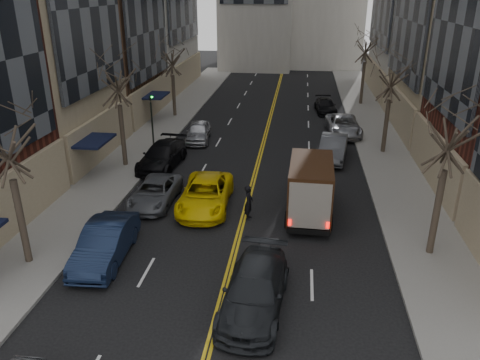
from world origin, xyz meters
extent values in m
cube|color=slate|center=(-9.00, 27.00, 0.07)|extent=(4.00, 66.00, 0.15)
cube|color=slate|center=(9.00, 27.00, 0.07)|extent=(4.00, 66.00, 0.15)
cube|color=black|center=(-10.00, 18.00, 2.40)|extent=(2.00, 3.00, 0.15)
cube|color=black|center=(-10.90, 18.00, 1.35)|extent=(0.20, 3.00, 2.50)
cube|color=black|center=(-10.00, 31.00, 2.40)|extent=(2.00, 3.00, 0.15)
cube|color=black|center=(-10.90, 31.00, 1.35)|extent=(0.20, 3.00, 2.50)
cylinder|color=#382D23|center=(-8.80, 8.00, 2.06)|extent=(0.30, 0.30, 3.83)
cylinder|color=#382D23|center=(-8.80, 20.00, 2.17)|extent=(0.30, 0.30, 4.05)
cylinder|color=#382D23|center=(-8.80, 33.00, 1.99)|extent=(0.30, 0.30, 3.69)
cylinder|color=#382D23|center=(8.80, 11.00, 2.13)|extent=(0.30, 0.30, 3.96)
cylinder|color=#382D23|center=(8.80, 25.00, 2.04)|extent=(0.30, 0.30, 3.78)
cylinder|color=#382D23|center=(8.80, 40.00, 2.22)|extent=(0.30, 0.30, 4.14)
cylinder|color=black|center=(-7.40, 22.00, 2.05)|extent=(0.12, 0.12, 3.80)
imported|color=black|center=(-7.40, 22.00, 4.40)|extent=(0.15, 0.18, 0.90)
sphere|color=#0CE526|center=(-7.25, 21.90, 4.35)|extent=(0.14, 0.14, 0.14)
cube|color=black|center=(3.40, 14.34, 0.49)|extent=(2.10, 5.75, 0.27)
cube|color=black|center=(3.45, 16.43, 1.38)|extent=(2.13, 1.56, 1.87)
cube|color=black|center=(3.39, 13.85, 1.78)|extent=(2.24, 4.42, 2.67)
cube|color=black|center=(3.34, 11.59, 0.49)|extent=(2.05, 0.21, 0.27)
cube|color=red|center=(2.45, 11.60, 0.89)|extent=(0.16, 0.06, 0.31)
cube|color=red|center=(4.23, 11.55, 0.89)|extent=(0.16, 0.06, 0.31)
cube|color=gold|center=(2.30, 13.92, 2.32)|extent=(0.05, 0.80, 0.80)
cube|color=gold|center=(4.48, 13.87, 2.32)|extent=(0.05, 0.80, 0.80)
cylinder|color=black|center=(2.39, 16.24, 0.43)|extent=(0.27, 0.86, 0.86)
cylinder|color=black|center=(4.50, 16.19, 0.43)|extent=(0.27, 0.86, 0.86)
cylinder|color=black|center=(2.31, 12.85, 0.43)|extent=(0.27, 0.86, 0.86)
cylinder|color=black|center=(4.42, 12.80, 0.43)|extent=(0.27, 0.86, 0.86)
imported|color=black|center=(1.32, 6.22, 0.79)|extent=(2.61, 5.58, 1.58)
cube|color=black|center=(1.32, 7.01, 1.44)|extent=(0.13, 0.04, 0.09)
cube|color=blue|center=(1.32, 6.98, 1.44)|extent=(0.10, 0.01, 0.06)
imported|color=yellow|center=(-2.22, 14.53, 0.78)|extent=(2.78, 5.71, 1.56)
imported|color=black|center=(0.28, 13.47, 0.93)|extent=(0.49, 0.71, 1.86)
imported|color=#101B34|center=(-5.55, 8.76, 0.83)|extent=(2.01, 5.10, 1.65)
imported|color=#54575D|center=(-5.10, 14.68, 0.66)|extent=(2.27, 4.77, 1.31)
imported|color=black|center=(-6.30, 20.25, 0.79)|extent=(2.57, 5.58, 1.58)
imported|color=#AFB0B7|center=(-5.10, 26.16, 0.75)|extent=(2.19, 4.53, 1.49)
imported|color=#43454A|center=(5.10, 23.26, 0.82)|extent=(2.41, 5.18, 1.64)
imported|color=#9FA1A7|center=(6.25, 29.29, 0.77)|extent=(2.88, 5.68, 1.54)
imported|color=black|center=(5.10, 36.34, 0.64)|extent=(2.20, 4.57, 1.28)
camera|label=1|loc=(2.64, -8.22, 11.31)|focal=35.00mm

